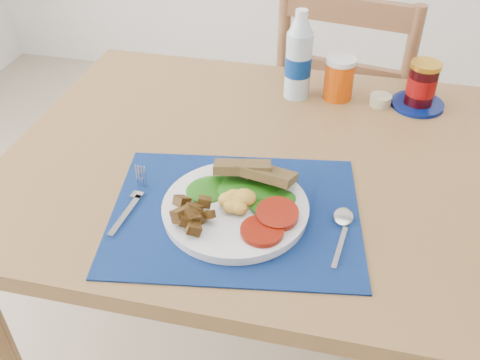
# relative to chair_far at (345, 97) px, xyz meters

# --- Properties ---
(table) EXTENTS (1.40, 0.90, 0.75)m
(table) POSITION_rel_chair_far_xyz_m (-0.03, -0.62, 0.09)
(table) COLOR brown
(table) RESTS_ON ground
(chair_far) EXTENTS (0.49, 0.47, 1.15)m
(chair_far) POSITION_rel_chair_far_xyz_m (0.00, 0.00, 0.00)
(chair_far) COLOR brown
(chair_far) RESTS_ON ground
(placemat) EXTENTS (0.53, 0.44, 0.00)m
(placemat) POSITION_rel_chair_far_xyz_m (-0.17, -0.83, 0.17)
(placemat) COLOR black
(placemat) RESTS_ON table
(breakfast_plate) EXTENTS (0.28, 0.28, 0.07)m
(breakfast_plate) POSITION_rel_chair_far_xyz_m (-0.18, -0.83, 0.19)
(breakfast_plate) COLOR silver
(breakfast_plate) RESTS_ON placemat
(fork) EXTENTS (0.03, 0.18, 0.00)m
(fork) POSITION_rel_chair_far_xyz_m (-0.38, -0.84, 0.17)
(fork) COLOR #B2B5BA
(fork) RESTS_ON placemat
(spoon) EXTENTS (0.04, 0.16, 0.00)m
(spoon) POSITION_rel_chair_far_xyz_m (0.03, -0.83, 0.17)
(spoon) COLOR #B2B5BA
(spoon) RESTS_ON placemat
(water_bottle) EXTENTS (0.07, 0.07, 0.23)m
(water_bottle) POSITION_rel_chair_far_xyz_m (-0.13, -0.33, 0.27)
(water_bottle) COLOR #ADBFCC
(water_bottle) RESTS_ON table
(juice_glass) EXTENTS (0.08, 0.08, 0.10)m
(juice_glass) POSITION_rel_chair_far_xyz_m (-0.02, -0.32, 0.22)
(juice_glass) COLOR #C74005
(juice_glass) RESTS_ON table
(ramekin) EXTENTS (0.05, 0.05, 0.03)m
(ramekin) POSITION_rel_chair_far_xyz_m (0.09, -0.34, 0.18)
(ramekin) COLOR tan
(ramekin) RESTS_ON table
(jam_on_saucer) EXTENTS (0.13, 0.13, 0.12)m
(jam_on_saucer) POSITION_rel_chair_far_xyz_m (0.18, -0.32, 0.22)
(jam_on_saucer) COLOR #051356
(jam_on_saucer) RESTS_ON table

